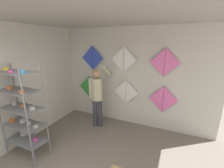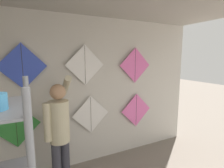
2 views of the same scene
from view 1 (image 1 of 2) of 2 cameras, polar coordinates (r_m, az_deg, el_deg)
name	(u,v)px [view 1 (image 1 of 2)]	position (r m, az deg, el deg)	size (l,w,h in m)	color
back_panel	(127,77)	(4.36, 5.89, 2.52)	(4.76, 0.06, 2.80)	beige
left_panel	(29,84)	(4.22, -29.13, 0.14)	(0.06, 4.00, 2.80)	beige
ceiling_slab	(99,15)	(2.77, -4.98, 24.58)	(4.76, 4.00, 0.04)	#A8A399
shelf_rack	(22,109)	(3.57, -31.19, -8.25)	(0.87, 0.44, 1.96)	slate
shopkeeper	(97,93)	(4.20, -5.65, -3.50)	(0.44, 0.68, 1.80)	#383842
kite_0	(89,87)	(4.91, -8.62, -1.10)	(0.73, 0.01, 0.73)	#338C38
kite_1	(126,92)	(4.39, 5.34, -3.07)	(0.73, 0.01, 0.73)	white
kite_2	(163,99)	(4.22, 18.91, -5.56)	(0.73, 0.01, 0.73)	pink
kite_3	(92,58)	(4.65, -7.48, 9.81)	(0.73, 0.01, 0.73)	blue
kite_4	(124,59)	(4.21, 4.49, 9.34)	(0.73, 0.01, 0.73)	white
kite_5	(165,63)	(3.99, 19.42, 7.70)	(0.73, 0.01, 0.73)	pink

